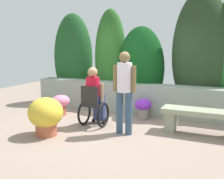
% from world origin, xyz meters
% --- Properties ---
extents(ground_plane, '(12.76, 12.76, 0.00)m').
position_xyz_m(ground_plane, '(0.00, 0.00, 0.00)').
color(ground_plane, gray).
extents(stone_retaining_wall, '(5.79, 0.50, 0.80)m').
position_xyz_m(stone_retaining_wall, '(0.00, 1.44, 0.40)').
color(stone_retaining_wall, '#919C91').
rests_on(stone_retaining_wall, ground).
extents(hedge_backdrop, '(5.70, 1.20, 3.19)m').
position_xyz_m(hedge_backdrop, '(0.22, 2.08, 1.43)').
color(hedge_backdrop, '#1D4D22').
rests_on(hedge_backdrop, ground).
extents(stone_bench, '(1.60, 0.47, 0.52)m').
position_xyz_m(stone_bench, '(1.84, 0.36, 0.35)').
color(stone_bench, gray).
rests_on(stone_bench, ground).
extents(person_in_wheelchair, '(0.53, 0.66, 1.33)m').
position_xyz_m(person_in_wheelchair, '(-0.44, -0.00, 0.62)').
color(person_in_wheelchair, black).
rests_on(person_in_wheelchair, ground).
extents(person_standing_companion, '(0.49, 0.30, 1.69)m').
position_xyz_m(person_standing_companion, '(0.38, -0.25, 0.97)').
color(person_standing_companion, '#324C67').
rests_on(person_standing_companion, ground).
extents(flower_pot_purple_near, '(0.70, 0.70, 0.78)m').
position_xyz_m(flower_pot_purple_near, '(-1.01, -1.00, 0.42)').
color(flower_pot_purple_near, '#AF553B').
rests_on(flower_pot_purple_near, ground).
extents(flower_pot_terracotta_by_wall, '(0.47, 0.47, 0.53)m').
position_xyz_m(flower_pot_terracotta_by_wall, '(-1.66, 0.46, 0.33)').
color(flower_pot_terracotta_by_wall, '#AC5735').
rests_on(flower_pot_terracotta_by_wall, ground).
extents(flower_pot_red_accent, '(0.41, 0.41, 0.50)m').
position_xyz_m(flower_pot_red_accent, '(0.39, 0.98, 0.30)').
color(flower_pot_red_accent, gray).
rests_on(flower_pot_red_accent, ground).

